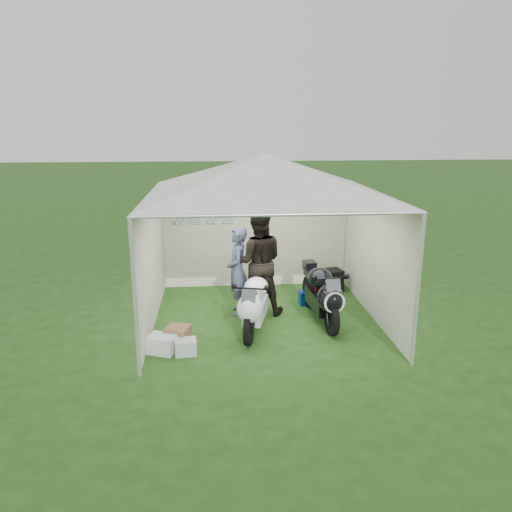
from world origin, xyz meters
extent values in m
plane|color=#1D4113|center=(0.00, 0.00, 0.00)|extent=(80.00, 80.00, 0.00)
cylinder|color=silver|center=(-2.00, -2.00, 1.15)|extent=(0.06, 0.06, 2.30)
cylinder|color=silver|center=(2.00, -2.00, 1.15)|extent=(0.06, 0.06, 2.30)
cylinder|color=silver|center=(-2.00, 2.00, 1.15)|extent=(0.06, 0.06, 2.30)
cylinder|color=silver|center=(2.00, 2.00, 1.15)|extent=(0.06, 0.06, 2.30)
cube|color=beige|center=(0.00, 2.00, 1.15)|extent=(4.00, 0.02, 2.30)
cube|color=beige|center=(-2.00, 0.00, 1.15)|extent=(0.02, 4.00, 2.30)
cube|color=beige|center=(2.00, 0.00, 1.15)|extent=(0.02, 4.00, 2.30)
pyramid|color=white|center=(0.00, 0.00, 2.65)|extent=(5.66, 5.66, 0.70)
cube|color=#99A5B7|center=(-1.65, 1.98, 1.85)|extent=(0.22, 0.02, 0.28)
cube|color=#99A5B7|center=(-1.30, 1.98, 1.85)|extent=(0.22, 0.02, 0.28)
cube|color=#99A5B7|center=(-0.95, 1.98, 1.85)|extent=(0.22, 0.01, 0.28)
cube|color=#99A5B7|center=(-0.60, 1.98, 1.85)|extent=(0.22, 0.01, 0.28)
cube|color=#99A5B7|center=(-1.65, 1.98, 1.55)|extent=(0.22, 0.02, 0.28)
cube|color=#99A5B7|center=(-1.30, 1.98, 1.55)|extent=(0.22, 0.01, 0.28)
cube|color=#99A5B7|center=(-0.95, 1.98, 1.55)|extent=(0.22, 0.02, 0.28)
cube|color=#99A5B7|center=(-0.60, 1.98, 1.55)|extent=(0.22, 0.01, 0.28)
cylinder|color=#D8590C|center=(0.20, 1.97, 1.95)|extent=(3.20, 0.02, 0.02)
cylinder|color=black|center=(-0.37, -1.08, 0.29)|extent=(0.23, 0.58, 0.57)
cylinder|color=black|center=(-0.04, 0.22, 0.29)|extent=(0.28, 0.59, 0.57)
cube|color=white|center=(-0.22, -0.48, 0.36)|extent=(0.54, 0.96, 0.29)
ellipsoid|color=white|center=(-0.35, -0.99, 0.59)|extent=(0.56, 0.66, 0.48)
ellipsoid|color=white|center=(-0.19, -0.39, 0.74)|extent=(0.55, 0.67, 0.34)
cube|color=black|center=(-0.10, -0.02, 0.69)|extent=(0.38, 0.62, 0.13)
cube|color=white|center=(-0.02, 0.29, 0.76)|extent=(0.27, 0.33, 0.17)
cube|color=black|center=(-0.12, -0.11, 0.52)|extent=(0.22, 0.53, 0.10)
cube|color=#3F474C|center=(-0.37, -1.10, 0.84)|extent=(0.26, 0.19, 0.20)
cylinder|color=black|center=(1.05, -0.82, 0.30)|extent=(0.14, 0.61, 0.60)
cylinder|color=black|center=(0.95, 0.58, 0.30)|extent=(0.19, 0.61, 0.60)
cube|color=black|center=(1.00, -0.17, 0.38)|extent=(0.41, 0.98, 0.30)
ellipsoid|color=black|center=(1.04, -0.72, 0.62)|extent=(0.49, 0.63, 0.50)
ellipsoid|color=black|center=(1.00, -0.07, 0.78)|extent=(0.49, 0.65, 0.35)
cube|color=black|center=(0.97, 0.33, 0.72)|extent=(0.30, 0.62, 0.14)
cube|color=black|center=(0.94, 0.66, 0.80)|extent=(0.24, 0.32, 0.18)
cube|color=maroon|center=(0.97, 0.23, 0.55)|extent=(0.14, 0.56, 0.10)
cube|color=#3F474C|center=(1.05, -0.84, 0.88)|extent=(0.25, 0.16, 0.21)
cylinder|color=white|center=(1.06, -0.94, 0.62)|extent=(0.36, 0.05, 0.36)
cube|color=blue|center=(0.94, 0.68, 0.14)|extent=(0.38, 0.25, 0.27)
imported|color=black|center=(-0.10, 0.32, 1.00)|extent=(1.02, 0.82, 2.01)
imported|color=slate|center=(-0.48, 0.34, 0.83)|extent=(0.41, 0.61, 1.66)
cube|color=black|center=(1.56, 1.44, 0.24)|extent=(0.55, 0.48, 0.47)
cube|color=silver|center=(-1.75, -1.26, 0.14)|extent=(0.51, 0.46, 0.28)
cube|color=brown|center=(-1.52, -1.03, 0.16)|extent=(0.46, 0.46, 0.32)
cube|color=#B8BDC2|center=(-1.38, -1.35, 0.12)|extent=(0.35, 0.30, 0.24)
camera|label=1|loc=(-0.89, -8.56, 3.49)|focal=35.00mm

